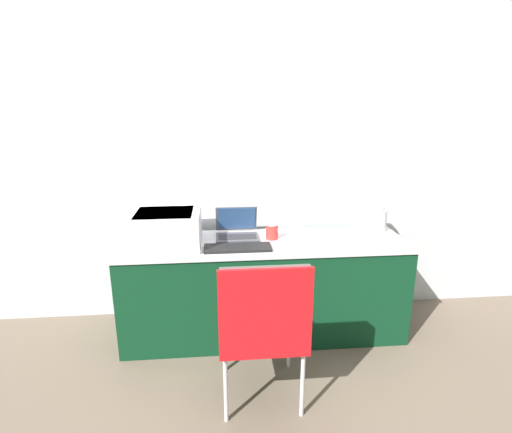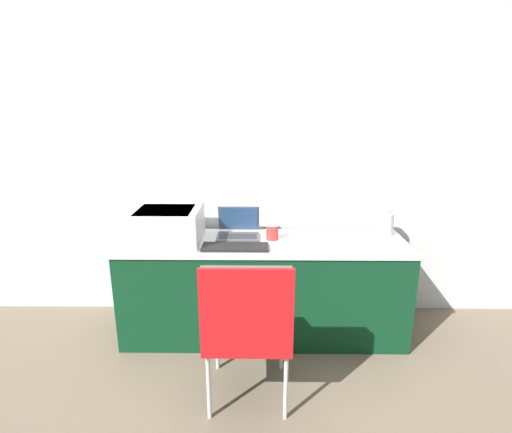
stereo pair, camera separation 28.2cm
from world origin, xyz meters
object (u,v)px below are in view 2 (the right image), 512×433
Objects in this scene: metal_pitcher at (385,223)px; chair at (247,321)px; printer at (167,224)px; external_keyboard at (235,247)px; laptop_left at (238,230)px; coffee_cup at (272,232)px.

metal_pitcher reaches higher than chair.
printer is 0.52m from external_keyboard.
chair is (0.09, -0.91, -0.22)m from laptop_left.
chair reaches higher than coffee_cup.
coffee_cup is 0.85m from metal_pitcher.
laptop_left is at bearing 164.23° from coffee_cup.
metal_pitcher is (1.59, 0.17, -0.04)m from printer.
coffee_cup reaches higher than external_keyboard.
printer is 1.04× the size of external_keyboard.
printer is 0.75m from coffee_cup.
coffee_cup is 0.88m from chair.
printer is 2.21× the size of metal_pitcher.
chair is (-0.16, -0.84, -0.23)m from coffee_cup.
printer reaches higher than external_keyboard.
laptop_left is at bearing -177.78° from metal_pitcher.
laptop_left is 1.45× the size of metal_pitcher.
coffee_cup is (0.25, -0.07, 0.01)m from laptop_left.
metal_pitcher is 0.23× the size of chair.
laptop_left is at bearing 88.24° from external_keyboard.
coffee_cup is 0.55× the size of metal_pitcher.
metal_pitcher is at bearing 2.22° from laptop_left.
coffee_cup is (0.75, 0.06, -0.07)m from printer.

